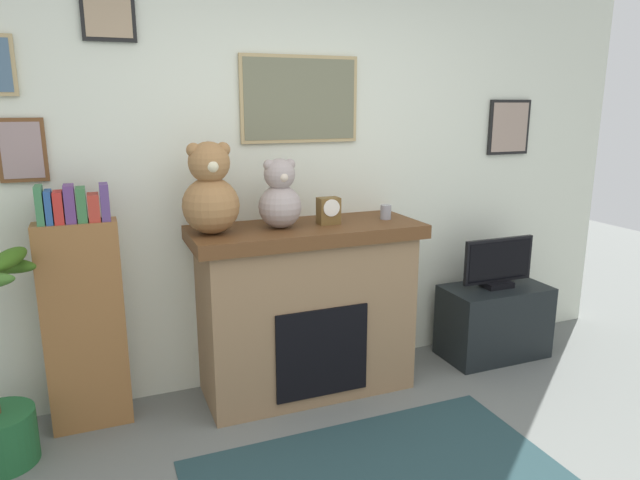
{
  "coord_description": "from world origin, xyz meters",
  "views": [
    {
      "loc": [
        -1.07,
        -1.38,
        1.75
      ],
      "look_at": [
        0.17,
        1.68,
        0.95
      ],
      "focal_mm": 31.84,
      "sensor_mm": 36.0,
      "label": 1
    }
  ],
  "objects_px": {
    "bookshelf": "(84,317)",
    "mantel_clock": "(329,211)",
    "television": "(498,264)",
    "teddy_bear_grey": "(210,193)",
    "candle_jar": "(386,212)",
    "teddy_bear_cream": "(280,197)",
    "fireplace": "(306,308)",
    "tv_stand": "(494,321)"
  },
  "relations": [
    {
      "from": "bookshelf",
      "to": "mantel_clock",
      "type": "relative_size",
      "value": 8.57
    },
    {
      "from": "television",
      "to": "teddy_bear_grey",
      "type": "bearing_deg",
      "value": 179.33
    },
    {
      "from": "candle_jar",
      "to": "bookshelf",
      "type": "bearing_deg",
      "value": 177.49
    },
    {
      "from": "teddy_bear_cream",
      "to": "teddy_bear_grey",
      "type": "bearing_deg",
      "value": -179.98
    },
    {
      "from": "candle_jar",
      "to": "teddy_bear_cream",
      "type": "distance_m",
      "value": 0.7
    },
    {
      "from": "fireplace",
      "to": "bookshelf",
      "type": "bearing_deg",
      "value": 177.25
    },
    {
      "from": "television",
      "to": "teddy_bear_cream",
      "type": "xyz_separation_m",
      "value": [
        -1.56,
        0.02,
        0.56
      ]
    },
    {
      "from": "candle_jar",
      "to": "mantel_clock",
      "type": "bearing_deg",
      "value": -179.76
    },
    {
      "from": "candle_jar",
      "to": "teddy_bear_grey",
      "type": "height_order",
      "value": "teddy_bear_grey"
    },
    {
      "from": "teddy_bear_cream",
      "to": "fireplace",
      "type": "bearing_deg",
      "value": 6.38
    },
    {
      "from": "television",
      "to": "teddy_bear_cream",
      "type": "distance_m",
      "value": 1.66
    },
    {
      "from": "television",
      "to": "candle_jar",
      "type": "relative_size",
      "value": 6.18
    },
    {
      "from": "tv_stand",
      "to": "candle_jar",
      "type": "distance_m",
      "value": 1.21
    },
    {
      "from": "bookshelf",
      "to": "candle_jar",
      "type": "relative_size",
      "value": 15.41
    },
    {
      "from": "teddy_bear_cream",
      "to": "television",
      "type": "bearing_deg",
      "value": -0.85
    },
    {
      "from": "bookshelf",
      "to": "teddy_bear_grey",
      "type": "bearing_deg",
      "value": -6.45
    },
    {
      "from": "candle_jar",
      "to": "television",
      "type": "bearing_deg",
      "value": -1.55
    },
    {
      "from": "teddy_bear_grey",
      "to": "bookshelf",
      "type": "bearing_deg",
      "value": 173.55
    },
    {
      "from": "fireplace",
      "to": "mantel_clock",
      "type": "relative_size",
      "value": 8.68
    },
    {
      "from": "fireplace",
      "to": "bookshelf",
      "type": "relative_size",
      "value": 1.01
    },
    {
      "from": "candle_jar",
      "to": "mantel_clock",
      "type": "xyz_separation_m",
      "value": [
        -0.38,
        -0.0,
        0.04
      ]
    },
    {
      "from": "teddy_bear_grey",
      "to": "tv_stand",
      "type": "bearing_deg",
      "value": -0.63
    },
    {
      "from": "mantel_clock",
      "to": "teddy_bear_grey",
      "type": "relative_size",
      "value": 0.31
    },
    {
      "from": "mantel_clock",
      "to": "teddy_bear_grey",
      "type": "bearing_deg",
      "value": 179.92
    },
    {
      "from": "bookshelf",
      "to": "teddy_bear_grey",
      "type": "height_order",
      "value": "teddy_bear_grey"
    },
    {
      "from": "bookshelf",
      "to": "teddy_bear_cream",
      "type": "xyz_separation_m",
      "value": [
        1.09,
        -0.08,
        0.6
      ]
    },
    {
      "from": "television",
      "to": "teddy_bear_grey",
      "type": "distance_m",
      "value": 2.04
    },
    {
      "from": "candle_jar",
      "to": "tv_stand",
      "type": "bearing_deg",
      "value": -1.46
    },
    {
      "from": "television",
      "to": "mantel_clock",
      "type": "distance_m",
      "value": 1.34
    },
    {
      "from": "fireplace",
      "to": "tv_stand",
      "type": "distance_m",
      "value": 1.42
    },
    {
      "from": "bookshelf",
      "to": "teddy_bear_grey",
      "type": "xyz_separation_m",
      "value": [
        0.69,
        -0.08,
        0.64
      ]
    },
    {
      "from": "fireplace",
      "to": "mantel_clock",
      "type": "bearing_deg",
      "value": -8.01
    },
    {
      "from": "television",
      "to": "teddy_bear_grey",
      "type": "xyz_separation_m",
      "value": [
        -1.95,
        0.02,
        0.6
      ]
    },
    {
      "from": "fireplace",
      "to": "teddy_bear_grey",
      "type": "relative_size",
      "value": 2.72
    },
    {
      "from": "fireplace",
      "to": "teddy_bear_cream",
      "type": "bearing_deg",
      "value": -173.62
    },
    {
      "from": "television",
      "to": "mantel_clock",
      "type": "xyz_separation_m",
      "value": [
        -1.26,
        0.02,
        0.46
      ]
    },
    {
      "from": "bookshelf",
      "to": "tv_stand",
      "type": "height_order",
      "value": "bookshelf"
    },
    {
      "from": "mantel_clock",
      "to": "tv_stand",
      "type": "bearing_deg",
      "value": -0.94
    },
    {
      "from": "bookshelf",
      "to": "tv_stand",
      "type": "xyz_separation_m",
      "value": [
        2.65,
        -0.1,
        -0.38
      ]
    },
    {
      "from": "tv_stand",
      "to": "teddy_bear_grey",
      "type": "bearing_deg",
      "value": 179.37
    },
    {
      "from": "bookshelf",
      "to": "candle_jar",
      "type": "bearing_deg",
      "value": -2.51
    },
    {
      "from": "fireplace",
      "to": "candle_jar",
      "type": "distance_m",
      "value": 0.77
    }
  ]
}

